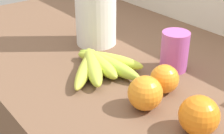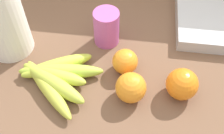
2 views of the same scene
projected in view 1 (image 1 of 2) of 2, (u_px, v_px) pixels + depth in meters
The scene contains 6 objects.
wall_back at pixel (222, 112), 1.19m from camera, with size 2.01×0.06×1.30m, color silver.
banana_bunch at pixel (99, 64), 0.83m from camera, with size 0.22×0.22×0.04m.
orange_front at pixel (199, 115), 0.61m from camera, with size 0.08×0.08×0.08m, color orange.
orange_center at pixel (145, 93), 0.68m from camera, with size 0.08×0.08×0.08m, color orange.
orange_right at pixel (164, 79), 0.74m from camera, with size 0.07×0.07×0.07m, color orange.
mug at pixel (175, 51), 0.83m from camera, with size 0.07×0.07×0.10m, color #BF56AC.
Camera 1 is at (0.51, -0.53, 1.35)m, focal length 51.66 mm.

